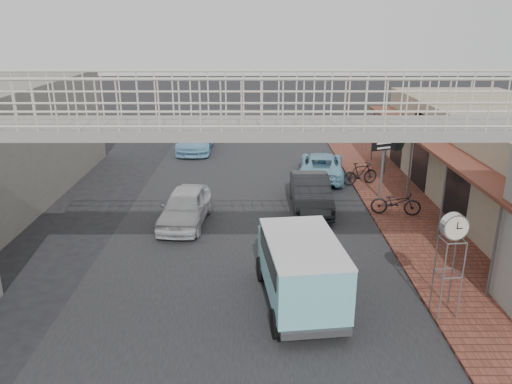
{
  "coord_description": "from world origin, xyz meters",
  "views": [
    {
      "loc": [
        0.29,
        -15.51,
        7.45
      ],
      "look_at": [
        0.32,
        1.12,
        1.8
      ],
      "focal_mm": 35.0,
      "sensor_mm": 36.0,
      "label": 1
    }
  ],
  "objects_px": {
    "motorcycle_far": "(360,174)",
    "arrow_sign": "(400,138)",
    "angkot_far": "(196,139)",
    "street_clock": "(454,231)",
    "angkot_curb": "(321,165)",
    "angkot_van": "(300,263)",
    "white_hatchback": "(185,207)",
    "motorcycle_near": "(396,202)",
    "dark_sedan": "(311,193)"
  },
  "relations": [
    {
      "from": "motorcycle_far",
      "to": "street_clock",
      "type": "height_order",
      "value": "street_clock"
    },
    {
      "from": "white_hatchback",
      "to": "angkot_curb",
      "type": "distance_m",
      "value": 8.58
    },
    {
      "from": "angkot_van",
      "to": "angkot_curb",
      "type": "bearing_deg",
      "value": 73.38
    },
    {
      "from": "angkot_curb",
      "to": "angkot_far",
      "type": "xyz_separation_m",
      "value": [
        -6.96,
        5.76,
        0.07
      ]
    },
    {
      "from": "angkot_van",
      "to": "street_clock",
      "type": "relative_size",
      "value": 1.54
    },
    {
      "from": "arrow_sign",
      "to": "motorcycle_near",
      "type": "bearing_deg",
      "value": -128.0
    },
    {
      "from": "angkot_far",
      "to": "street_clock",
      "type": "height_order",
      "value": "street_clock"
    },
    {
      "from": "angkot_van",
      "to": "arrow_sign",
      "type": "xyz_separation_m",
      "value": [
        5.05,
        9.05,
        1.4
      ]
    },
    {
      "from": "angkot_curb",
      "to": "arrow_sign",
      "type": "distance_m",
      "value": 4.69
    },
    {
      "from": "dark_sedan",
      "to": "motorcycle_far",
      "type": "height_order",
      "value": "dark_sedan"
    },
    {
      "from": "angkot_curb",
      "to": "angkot_van",
      "type": "relative_size",
      "value": 1.05
    },
    {
      "from": "motorcycle_far",
      "to": "arrow_sign",
      "type": "xyz_separation_m",
      "value": [
        1.26,
        -1.6,
        2.06
      ]
    },
    {
      "from": "dark_sedan",
      "to": "angkot_far",
      "type": "xyz_separation_m",
      "value": [
        -5.94,
        10.21,
        -0.01
      ]
    },
    {
      "from": "street_clock",
      "to": "angkot_van",
      "type": "bearing_deg",
      "value": 165.94
    },
    {
      "from": "angkot_curb",
      "to": "angkot_far",
      "type": "bearing_deg",
      "value": -32.09
    },
    {
      "from": "angkot_far",
      "to": "angkot_van",
      "type": "distance_m",
      "value": 18.49
    },
    {
      "from": "motorcycle_near",
      "to": "motorcycle_far",
      "type": "relative_size",
      "value": 1.08
    },
    {
      "from": "dark_sedan",
      "to": "angkot_far",
      "type": "distance_m",
      "value": 11.81
    },
    {
      "from": "street_clock",
      "to": "arrow_sign",
      "type": "bearing_deg",
      "value": 76.52
    },
    {
      "from": "dark_sedan",
      "to": "arrow_sign",
      "type": "height_order",
      "value": "arrow_sign"
    },
    {
      "from": "white_hatchback",
      "to": "street_clock",
      "type": "relative_size",
      "value": 1.42
    },
    {
      "from": "angkot_far",
      "to": "motorcycle_near",
      "type": "distance_m",
      "value": 14.5
    },
    {
      "from": "angkot_curb",
      "to": "white_hatchback",
      "type": "bearing_deg",
      "value": 52.58
    },
    {
      "from": "white_hatchback",
      "to": "street_clock",
      "type": "distance_m",
      "value": 10.28
    },
    {
      "from": "white_hatchback",
      "to": "arrow_sign",
      "type": "bearing_deg",
      "value": 23.12
    },
    {
      "from": "angkot_van",
      "to": "motorcycle_far",
      "type": "relative_size",
      "value": 2.42
    },
    {
      "from": "angkot_far",
      "to": "motorcycle_far",
      "type": "distance_m",
      "value": 11.24
    },
    {
      "from": "angkot_curb",
      "to": "angkot_van",
      "type": "bearing_deg",
      "value": 87.56
    },
    {
      "from": "dark_sedan",
      "to": "motorcycle_far",
      "type": "bearing_deg",
      "value": 48.63
    },
    {
      "from": "motorcycle_near",
      "to": "motorcycle_far",
      "type": "xyz_separation_m",
      "value": [
        -0.65,
        3.95,
        0.03
      ]
    },
    {
      "from": "dark_sedan",
      "to": "white_hatchback",
      "type": "bearing_deg",
      "value": -161.83
    },
    {
      "from": "angkot_far",
      "to": "angkot_van",
      "type": "bearing_deg",
      "value": -74.5
    },
    {
      "from": "angkot_far",
      "to": "motorcycle_far",
      "type": "xyz_separation_m",
      "value": [
        8.63,
        -7.19,
        -0.07
      ]
    },
    {
      "from": "angkot_curb",
      "to": "motorcycle_far",
      "type": "distance_m",
      "value": 2.2
    },
    {
      "from": "angkot_van",
      "to": "motorcycle_far",
      "type": "xyz_separation_m",
      "value": [
        3.79,
        10.64,
        -0.66
      ]
    },
    {
      "from": "motorcycle_near",
      "to": "angkot_far",
      "type": "bearing_deg",
      "value": 50.1
    },
    {
      "from": "motorcycle_far",
      "to": "arrow_sign",
      "type": "height_order",
      "value": "arrow_sign"
    },
    {
      "from": "angkot_curb",
      "to": "angkot_van",
      "type": "distance_m",
      "value": 12.28
    },
    {
      "from": "angkot_van",
      "to": "street_clock",
      "type": "bearing_deg",
      "value": -14.75
    },
    {
      "from": "dark_sedan",
      "to": "motorcycle_far",
      "type": "xyz_separation_m",
      "value": [
        2.69,
        3.02,
        -0.07
      ]
    },
    {
      "from": "white_hatchback",
      "to": "angkot_far",
      "type": "height_order",
      "value": "angkot_far"
    },
    {
      "from": "dark_sedan",
      "to": "angkot_curb",
      "type": "xyz_separation_m",
      "value": [
        1.02,
        4.45,
        -0.07
      ]
    },
    {
      "from": "angkot_curb",
      "to": "motorcycle_far",
      "type": "height_order",
      "value": "angkot_curb"
    },
    {
      "from": "motorcycle_far",
      "to": "street_clock",
      "type": "bearing_deg",
      "value": 161.83
    },
    {
      "from": "white_hatchback",
      "to": "angkot_far",
      "type": "distance_m",
      "value": 11.87
    },
    {
      "from": "arrow_sign",
      "to": "street_clock",
      "type": "bearing_deg",
      "value": -120.86
    },
    {
      "from": "white_hatchback",
      "to": "angkot_far",
      "type": "bearing_deg",
      "value": 98.8
    },
    {
      "from": "angkot_far",
      "to": "arrow_sign",
      "type": "relative_size",
      "value": 1.52
    },
    {
      "from": "dark_sedan",
      "to": "motorcycle_near",
      "type": "xyz_separation_m",
      "value": [
        3.34,
        -0.93,
        -0.1
      ]
    },
    {
      "from": "dark_sedan",
      "to": "angkot_curb",
      "type": "distance_m",
      "value": 4.57
    }
  ]
}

